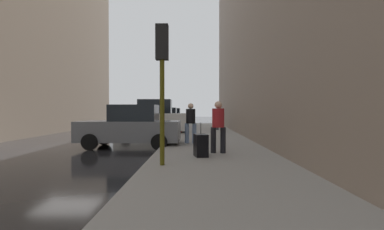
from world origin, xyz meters
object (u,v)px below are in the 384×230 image
object	(u,v)px
parked_white_van	(153,118)
pedestrian_with_beanie	(220,116)
rolling_suitcase	(201,145)
pedestrian_in_jeans	(191,121)
fire_hydrant	(181,127)
parked_gray_coupe	(131,127)
parked_blue_sedan	(164,118)
parked_silver_sedan	(170,117)
pedestrian_in_red_jacket	(218,124)
traffic_light	(162,64)
duffel_bag	(202,139)

from	to	relation	value
parked_white_van	pedestrian_with_beanie	xyz separation A→B (m)	(4.49, 2.31, 0.10)
rolling_suitcase	pedestrian_in_jeans	bearing A→B (deg)	95.52
fire_hydrant	pedestrian_in_jeans	distance (m)	6.15
parked_gray_coupe	fire_hydrant	distance (m)	6.59
pedestrian_with_beanie	parked_blue_sedan	bearing A→B (deg)	135.99
parked_gray_coupe	parked_white_van	distance (m)	6.66
parked_gray_coupe	rolling_suitcase	bearing A→B (deg)	-50.22
parked_white_van	parked_silver_sedan	size ratio (longest dim) A/B	1.10
parked_silver_sedan	pedestrian_in_red_jacket	distance (m)	22.87
pedestrian_with_beanie	traffic_light	bearing A→B (deg)	-100.78
pedestrian_in_red_jacket	duffel_bag	bearing A→B (deg)	97.49
parked_blue_sedan	duffel_bag	size ratio (longest dim) A/B	9.55
parked_blue_sedan	pedestrian_in_red_jacket	bearing A→B (deg)	-77.77
pedestrian_in_jeans	duffel_bag	distance (m)	1.12
parked_white_van	rolling_suitcase	size ratio (longest dim) A/B	4.46
rolling_suitcase	duffel_bag	xyz separation A→B (m)	(0.13, 4.30, -0.20)
traffic_light	pedestrian_with_beanie	distance (m)	14.20
rolling_suitcase	parked_white_van	bearing A→B (deg)	105.87
parked_blue_sedan	pedestrian_in_jeans	distance (m)	13.31
parked_gray_coupe	pedestrian_in_red_jacket	distance (m)	4.39
pedestrian_in_jeans	duffel_bag	size ratio (longest dim) A/B	3.89
pedestrian_in_red_jacket	pedestrian_in_jeans	xyz separation A→B (m)	(-0.95, 2.93, 0.00)
traffic_light	parked_silver_sedan	bearing A→B (deg)	94.28
parked_silver_sedan	rolling_suitcase	distance (m)	23.55
parked_white_van	duffel_bag	size ratio (longest dim) A/B	10.54
parked_gray_coupe	pedestrian_with_beanie	world-z (taller)	pedestrian_with_beanie
parked_gray_coupe	rolling_suitcase	xyz separation A→B (m)	(2.88, -3.46, -0.36)
parked_silver_sedan	parked_white_van	bearing A→B (deg)	-90.00
rolling_suitcase	duffel_bag	world-z (taller)	rolling_suitcase
parked_white_van	parked_silver_sedan	world-z (taller)	parked_white_van
parked_silver_sedan	traffic_light	size ratio (longest dim) A/B	1.17
parked_blue_sedan	rolling_suitcase	size ratio (longest dim) A/B	4.04
pedestrian_with_beanie	duffel_bag	size ratio (longest dim) A/B	4.04
parked_blue_sedan	duffel_bag	bearing A→B (deg)	-76.46
parked_white_van	pedestrian_in_red_jacket	size ratio (longest dim) A/B	2.71
parked_silver_sedan	pedestrian_with_beanie	distance (m)	11.83
rolling_suitcase	pedestrian_with_beanie	bearing A→B (deg)	82.59
pedestrian_in_red_jacket	duffel_bag	xyz separation A→B (m)	(-0.46, 3.53, -0.81)
pedestrian_in_jeans	pedestrian_with_beanie	size ratio (longest dim) A/B	0.96
pedestrian_in_red_jacket	parked_gray_coupe	bearing A→B (deg)	142.23
rolling_suitcase	duffel_bag	distance (m)	4.31
parked_blue_sedan	traffic_light	distance (m)	18.39
parked_gray_coupe	pedestrian_in_jeans	world-z (taller)	pedestrian_in_jeans
pedestrian_in_jeans	pedestrian_with_beanie	xyz separation A→B (m)	(1.97, 8.73, 0.03)
rolling_suitcase	pedestrian_in_red_jacket	bearing A→B (deg)	52.47
parked_white_van	fire_hydrant	xyz separation A→B (m)	(1.80, -0.34, -0.54)
parked_blue_sedan	pedestrian_with_beanie	distance (m)	6.25
parked_white_van	pedestrian_in_red_jacket	bearing A→B (deg)	-69.65
parked_gray_coupe	parked_blue_sedan	world-z (taller)	same
pedestrian_in_jeans	fire_hydrant	bearing A→B (deg)	96.71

